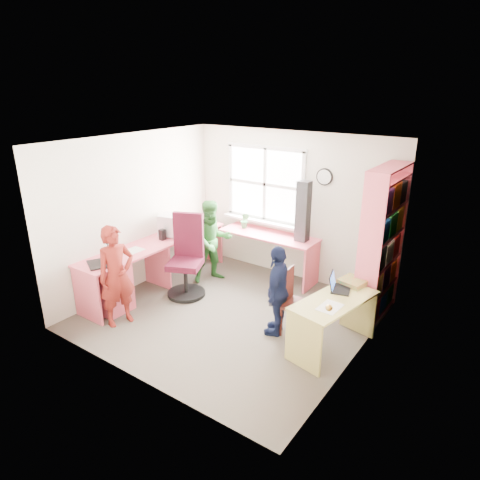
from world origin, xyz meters
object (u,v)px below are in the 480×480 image
(right_desk, at_px, (333,313))
(person_navy, at_px, (278,290))
(cd_tower, at_px, (303,211))
(crt_monitor, at_px, (172,225))
(potted_plant, at_px, (245,221))
(person_green, at_px, (213,241))
(swivel_chair, at_px, (187,261))
(laptop_right, at_px, (337,286))
(wooden_chair, at_px, (294,300))
(person_red, at_px, (117,276))
(l_desk, at_px, (148,270))
(bookshelf, at_px, (381,248))
(laptop_left, at_px, (102,260))

(right_desk, height_order, person_navy, person_navy)
(cd_tower, bearing_deg, crt_monitor, -150.55)
(right_desk, xyz_separation_m, potted_plant, (-2.24, 1.38, 0.40))
(potted_plant, distance_m, person_green, 0.73)
(swivel_chair, bearing_deg, cd_tower, 20.94)
(crt_monitor, height_order, laptop_right, crt_monitor)
(wooden_chair, bearing_deg, person_green, 156.74)
(cd_tower, distance_m, person_red, 2.90)
(laptop_right, height_order, potted_plant, potted_plant)
(swivel_chair, distance_m, person_red, 1.21)
(l_desk, bearing_deg, right_desk, 7.20)
(potted_plant, bearing_deg, person_navy, -43.96)
(l_desk, xyz_separation_m, potted_plant, (0.57, 1.74, 0.43))
(bookshelf, height_order, swivel_chair, bookshelf)
(bookshelf, relative_size, person_navy, 1.74)
(person_red, distance_m, person_navy, 2.12)
(l_desk, relative_size, person_navy, 2.45)
(right_desk, bearing_deg, laptop_right, 118.49)
(l_desk, bearing_deg, laptop_left, -103.21)
(right_desk, bearing_deg, laptop_left, -149.56)
(cd_tower, distance_m, potted_plant, 1.13)
(laptop_left, xyz_separation_m, laptop_right, (2.88, 1.27, -0.09))
(laptop_left, relative_size, person_red, 0.33)
(potted_plant, bearing_deg, laptop_right, -27.41)
(swivel_chair, relative_size, wooden_chair, 1.44)
(swivel_chair, height_order, laptop_left, swivel_chair)
(wooden_chair, relative_size, laptop_right, 2.43)
(crt_monitor, bearing_deg, laptop_left, -103.90)
(bookshelf, bearing_deg, laptop_right, -105.43)
(bookshelf, xyz_separation_m, crt_monitor, (-3.14, -0.72, -0.07))
(l_desk, height_order, wooden_chair, wooden_chair)
(potted_plant, bearing_deg, swivel_chair, -98.86)
(person_red, bearing_deg, wooden_chair, -46.58)
(bookshelf, height_order, person_navy, bookshelf)
(swivel_chair, height_order, person_red, person_red)
(laptop_left, height_order, person_navy, person_navy)
(l_desk, distance_m, bookshelf, 3.35)
(potted_plant, relative_size, person_navy, 0.23)
(right_desk, relative_size, laptop_right, 3.49)
(wooden_chair, xyz_separation_m, crt_monitor, (-2.42, 0.34, 0.46))
(l_desk, distance_m, person_navy, 2.09)
(bookshelf, bearing_deg, person_navy, -127.05)
(right_desk, height_order, potted_plant, potted_plant)
(crt_monitor, height_order, potted_plant, crt_monitor)
(swivel_chair, relative_size, person_red, 0.91)
(bookshelf, height_order, cd_tower, bookshelf)
(person_green, bearing_deg, potted_plant, 16.60)
(laptop_left, xyz_separation_m, potted_plant, (0.72, 2.39, 0.08))
(laptop_right, height_order, person_navy, person_navy)
(cd_tower, bearing_deg, swivel_chair, -134.00)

